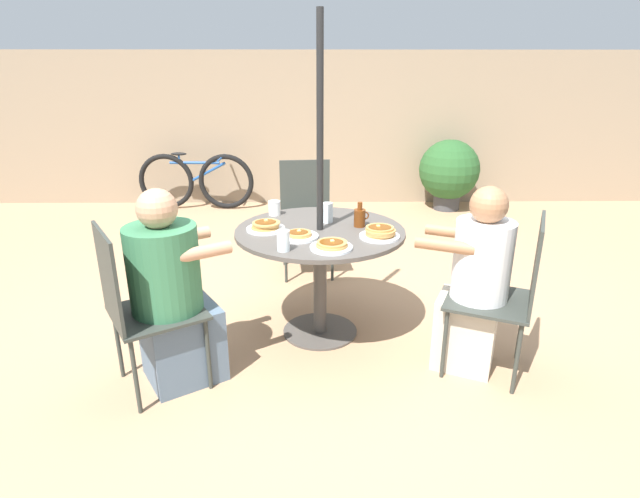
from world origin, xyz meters
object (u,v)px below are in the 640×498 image
at_px(pancake_plate_a, 332,246).
at_px(syrup_bottle, 360,217).
at_px(patio_chair_south, 306,211).
at_px(coffee_cup, 274,208).
at_px(pancake_plate_c, 380,233).
at_px(potted_shrub, 449,171).
at_px(patio_chair_north, 137,302).
at_px(patio_table, 320,249).
at_px(pancake_plate_b, 266,227).
at_px(pancake_plate_d, 299,235).
at_px(drinking_glass_a, 283,241).
at_px(drinking_glass_b, 327,213).
at_px(diner_east, 474,288).
at_px(diner_north, 173,299).
at_px(patio_chair_east, 509,289).
at_px(bicycle, 196,181).

height_order(pancake_plate_a, syrup_bottle, syrup_bottle).
height_order(patio_chair_south, coffee_cup, patio_chair_south).
distance_m(pancake_plate_c, potted_shrub, 3.55).
height_order(patio_chair_north, pancake_plate_c, patio_chair_north).
bearing_deg(patio_table, pancake_plate_b, -178.20).
height_order(patio_chair_north, pancake_plate_d, patio_chair_north).
distance_m(pancake_plate_d, drinking_glass_a, 0.24).
xyz_separation_m(coffee_cup, drinking_glass_b, (0.36, -0.17, 0.01)).
xyz_separation_m(pancake_plate_b, drinking_glass_a, (0.13, -0.38, 0.04)).
distance_m(coffee_cup, potted_shrub, 3.43).
bearing_deg(pancake_plate_c, diner_east, -24.21).
bearing_deg(syrup_bottle, drinking_glass_a, -136.44).
bearing_deg(diner_north, patio_chair_north, -90.00).
bearing_deg(patio_chair_south, patio_chair_east, 120.15).
height_order(patio_chair_north, diner_east, diner_east).
xyz_separation_m(patio_chair_north, pancake_plate_d, (0.85, 0.46, 0.22)).
height_order(patio_chair_north, coffee_cup, patio_chair_north).
height_order(pancake_plate_d, bicycle, pancake_plate_d).
xyz_separation_m(pancake_plate_c, bicycle, (-1.89, 3.37, -0.41)).
bearing_deg(coffee_cup, diner_east, -31.55).
xyz_separation_m(diner_north, diner_east, (1.71, 0.12, 0.00)).
bearing_deg(patio_table, diner_east, -24.45).
height_order(patio_chair_east, pancake_plate_a, patio_chair_east).
bearing_deg(pancake_plate_c, pancake_plate_a, -147.31).
bearing_deg(patio_chair_east, pancake_plate_b, 95.91).
relative_size(patio_chair_east, pancake_plate_d, 3.92).
xyz_separation_m(pancake_plate_a, bicycle, (-1.59, 3.56, -0.40)).
height_order(pancake_plate_a, drinking_glass_a, drinking_glass_a).
relative_size(pancake_plate_c, syrup_bottle, 1.51).
distance_m(coffee_cup, drinking_glass_b, 0.40).
bearing_deg(diner_north, pancake_plate_d, 85.11).
relative_size(patio_chair_east, pancake_plate_c, 3.92).
bearing_deg(diner_north, patio_table, 90.00).
bearing_deg(pancake_plate_b, patio_table, 1.80).
bearing_deg(patio_chair_north, pancake_plate_d, 86.06).
bearing_deg(diner_north, patio_chair_east, 58.89).
bearing_deg(patio_table, pancake_plate_d, -129.09).
relative_size(patio_table, bicycle, 0.74).
bearing_deg(pancake_plate_d, syrup_bottle, 29.51).
xyz_separation_m(pancake_plate_b, coffee_cup, (0.03, 0.35, 0.03)).
bearing_deg(syrup_bottle, coffee_cup, 154.24).
distance_m(diner_east, drinking_glass_b, 1.05).
bearing_deg(pancake_plate_c, drinking_glass_a, -158.91).
height_order(pancake_plate_a, drinking_glass_b, drinking_glass_b).
bearing_deg(patio_chair_east, pancake_plate_c, 90.18).
relative_size(patio_table, patio_chair_east, 1.13).
distance_m(patio_chair_east, patio_chair_south, 2.01).
bearing_deg(pancake_plate_c, bicycle, 119.23).
distance_m(drinking_glass_b, bicycle, 3.46).
distance_m(pancake_plate_a, pancake_plate_c, 0.36).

